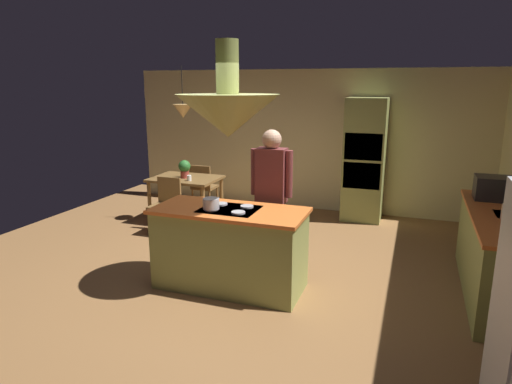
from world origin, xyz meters
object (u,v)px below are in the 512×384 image
(dining_table, at_px, (186,183))
(person_at_island, at_px, (271,190))
(potted_plant_on_table, at_px, (184,168))
(cooking_pot_on_cooktop, at_px, (211,204))
(chair_by_back_wall, at_px, (203,185))
(chair_facing_island, at_px, (166,201))
(canister_sugar, at_px, (511,215))
(kitchen_island, at_px, (230,248))
(cup_on_table, at_px, (189,178))
(microwave_on_counter, at_px, (496,188))
(oven_tower, at_px, (364,160))
(canister_tea, at_px, (508,212))

(dining_table, relative_size, person_at_island, 0.63)
(potted_plant_on_table, bearing_deg, cooking_pot_on_cooktop, -55.08)
(dining_table, xyz_separation_m, chair_by_back_wall, (0.00, 0.64, -0.15))
(chair_facing_island, relative_size, canister_sugar, 4.72)
(kitchen_island, xyz_separation_m, cup_on_table, (-1.52, 1.89, 0.33))
(dining_table, relative_size, cooking_pot_on_cooktop, 6.19)
(microwave_on_counter, bearing_deg, cooking_pot_on_cooktop, -152.05)
(oven_tower, height_order, canister_tea, oven_tower)
(oven_tower, xyz_separation_m, canister_sugar, (1.74, -2.81, -0.01))
(cooking_pot_on_cooktop, bearing_deg, canister_tea, 13.83)
(kitchen_island, height_order, oven_tower, oven_tower)
(oven_tower, height_order, canister_sugar, oven_tower)
(person_at_island, bearing_deg, chair_by_back_wall, 133.66)
(person_at_island, distance_m, chair_facing_island, 2.20)
(chair_by_back_wall, xyz_separation_m, canister_sugar, (4.54, -2.31, 0.52))
(chair_by_back_wall, height_order, potted_plant_on_table, potted_plant_on_table)
(cooking_pot_on_cooktop, bearing_deg, chair_facing_island, 134.00)
(oven_tower, bearing_deg, canister_sugar, -58.27)
(oven_tower, xyz_separation_m, dining_table, (-2.80, -1.14, -0.38))
(chair_by_back_wall, bearing_deg, cup_on_table, 102.19)
(oven_tower, relative_size, chair_facing_island, 2.38)
(chair_by_back_wall, relative_size, cup_on_table, 9.67)
(chair_facing_island, bearing_deg, cooking_pot_on_cooktop, -46.00)
(dining_table, relative_size, canister_sugar, 6.04)
(kitchen_island, relative_size, chair_facing_island, 1.98)
(chair_facing_island, relative_size, canister_tea, 5.52)
(chair_by_back_wall, bearing_deg, potted_plant_on_table, 90.43)
(canister_tea, bearing_deg, chair_by_back_wall, 154.90)
(canister_tea, bearing_deg, cup_on_table, 163.58)
(microwave_on_counter, bearing_deg, kitchen_island, -152.77)
(chair_by_back_wall, distance_m, cooking_pot_on_cooktop, 3.29)
(kitchen_island, xyz_separation_m, person_at_island, (0.28, 0.66, 0.55))
(person_at_island, height_order, chair_by_back_wall, person_at_island)
(dining_table, height_order, canister_sugar, canister_sugar)
(canister_sugar, bearing_deg, chair_facing_island, 167.15)
(kitchen_island, distance_m, chair_by_back_wall, 3.22)
(kitchen_island, height_order, cup_on_table, kitchen_island)
(cup_on_table, xyz_separation_m, microwave_on_counter, (4.36, -0.43, 0.27))
(potted_plant_on_table, distance_m, canister_tea, 4.76)
(canister_tea, bearing_deg, oven_tower, 123.45)
(oven_tower, distance_m, potted_plant_on_table, 3.03)
(canister_tea, bearing_deg, canister_sugar, -90.00)
(dining_table, height_order, chair_by_back_wall, chair_by_back_wall)
(person_at_island, bearing_deg, oven_tower, 72.31)
(canister_tea, bearing_deg, potted_plant_on_table, 162.16)
(person_at_island, height_order, potted_plant_on_table, person_at_island)
(person_at_island, distance_m, potted_plant_on_table, 2.42)
(oven_tower, distance_m, microwave_on_counter, 2.49)
(chair_facing_island, relative_size, microwave_on_counter, 1.89)
(oven_tower, relative_size, cooking_pot_on_cooktop, 11.51)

